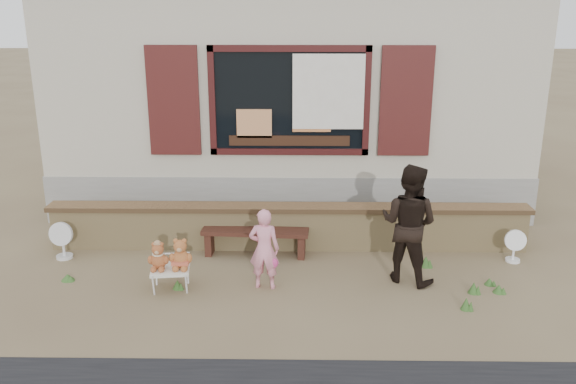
{
  "coord_description": "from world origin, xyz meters",
  "views": [
    {
      "loc": [
        0.13,
        -7.47,
        3.56
      ],
      "look_at": [
        0.0,
        0.6,
        1.0
      ],
      "focal_mm": 38.0,
      "sensor_mm": 36.0,
      "label": 1
    }
  ],
  "objects_px": {
    "bench": "(255,237)",
    "folding_chair": "(170,270)",
    "teddy_bear_right": "(181,253)",
    "adult": "(409,224)",
    "child": "(264,249)",
    "teddy_bear_left": "(158,255)"
  },
  "relations": [
    {
      "from": "teddy_bear_left",
      "to": "adult",
      "type": "height_order",
      "value": "adult"
    },
    {
      "from": "teddy_bear_right",
      "to": "adult",
      "type": "height_order",
      "value": "adult"
    },
    {
      "from": "bench",
      "to": "teddy_bear_right",
      "type": "xyz_separation_m",
      "value": [
        -0.87,
        -1.09,
        0.21
      ]
    },
    {
      "from": "teddy_bear_left",
      "to": "adult",
      "type": "bearing_deg",
      "value": -0.75
    },
    {
      "from": "folding_chair",
      "to": "teddy_bear_right",
      "type": "distance_m",
      "value": 0.27
    },
    {
      "from": "bench",
      "to": "adult",
      "type": "height_order",
      "value": "adult"
    },
    {
      "from": "folding_chair",
      "to": "bench",
      "type": "bearing_deg",
      "value": 40.8
    },
    {
      "from": "bench",
      "to": "adult",
      "type": "xyz_separation_m",
      "value": [
        2.05,
        -0.78,
        0.5
      ]
    },
    {
      "from": "adult",
      "to": "folding_chair",
      "type": "bearing_deg",
      "value": 38.32
    },
    {
      "from": "teddy_bear_right",
      "to": "child",
      "type": "relative_size",
      "value": 0.38
    },
    {
      "from": "folding_chair",
      "to": "child",
      "type": "height_order",
      "value": "child"
    },
    {
      "from": "folding_chair",
      "to": "adult",
      "type": "bearing_deg",
      "value": -0.78
    },
    {
      "from": "adult",
      "to": "bench",
      "type": "bearing_deg",
      "value": 11.3
    },
    {
      "from": "bench",
      "to": "child",
      "type": "bearing_deg",
      "value": -75.91
    },
    {
      "from": "teddy_bear_right",
      "to": "bench",
      "type": "bearing_deg",
      "value": 44.56
    },
    {
      "from": "teddy_bear_right",
      "to": "adult",
      "type": "distance_m",
      "value": 2.95
    },
    {
      "from": "teddy_bear_left",
      "to": "teddy_bear_right",
      "type": "relative_size",
      "value": 0.91
    },
    {
      "from": "teddy_bear_left",
      "to": "child",
      "type": "bearing_deg",
      "value": -3.15
    },
    {
      "from": "bench",
      "to": "folding_chair",
      "type": "bearing_deg",
      "value": -128.36
    },
    {
      "from": "teddy_bear_right",
      "to": "adult",
      "type": "bearing_deg",
      "value": -0.82
    },
    {
      "from": "teddy_bear_left",
      "to": "adult",
      "type": "relative_size",
      "value": 0.23
    },
    {
      "from": "child",
      "to": "adult",
      "type": "relative_size",
      "value": 0.68
    }
  ]
}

